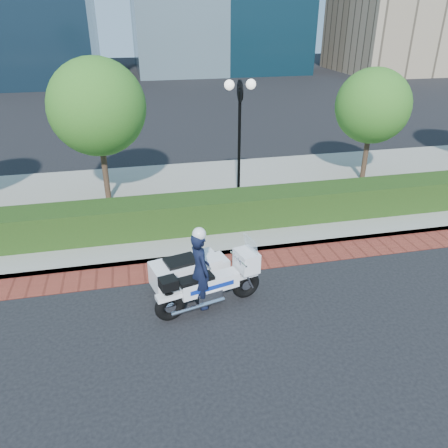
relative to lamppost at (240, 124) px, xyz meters
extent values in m
plane|color=black|center=(-1.00, -5.20, -2.96)|extent=(120.00, 120.00, 0.00)
cube|color=maroon|center=(-1.00, -3.70, -2.95)|extent=(60.00, 1.00, 0.01)
cube|color=gray|center=(-1.00, 0.80, -2.88)|extent=(60.00, 8.00, 0.15)
cube|color=black|center=(-1.00, -1.60, -2.31)|extent=(18.00, 1.20, 1.00)
cylinder|color=black|center=(0.00, 0.00, -2.66)|extent=(0.30, 0.30, 0.30)
cylinder|color=black|center=(0.00, 0.00, -0.81)|extent=(0.10, 0.10, 3.70)
cylinder|color=black|center=(0.00, 0.00, 1.04)|extent=(0.04, 0.70, 0.70)
sphere|color=white|center=(-0.35, 0.00, 1.24)|extent=(0.32, 0.32, 0.32)
sphere|color=white|center=(0.35, 0.00, 1.24)|extent=(0.32, 0.32, 0.32)
cylinder|color=#332319|center=(-4.50, 1.30, -1.72)|extent=(0.20, 0.20, 2.17)
sphere|color=#1E5D17|center=(-4.50, 1.30, 0.48)|extent=(3.20, 3.20, 3.20)
cylinder|color=#332319|center=(5.50, 1.30, -1.85)|extent=(0.20, 0.20, 1.92)
sphere|color=#1E5D17|center=(5.50, 1.30, 0.10)|extent=(2.80, 2.80, 2.80)
torus|color=black|center=(-3.03, -5.77, -2.60)|extent=(0.74, 0.38, 0.71)
torus|color=black|center=(-1.14, -5.29, -2.60)|extent=(0.74, 0.38, 0.71)
cube|color=white|center=(-2.08, -5.53, -2.29)|extent=(1.45, 0.68, 0.37)
cube|color=silver|center=(-2.14, -5.54, -2.55)|extent=(0.68, 0.57, 0.30)
cube|color=white|center=(-1.14, -5.29, -1.93)|extent=(0.57, 0.68, 0.49)
cube|color=silver|center=(-1.03, -5.26, -1.55)|extent=(0.26, 0.56, 0.43)
cube|color=black|center=(-2.40, -5.61, -2.07)|extent=(0.87, 0.51, 0.11)
cube|color=black|center=(-3.03, -5.77, -1.99)|extent=(0.45, 0.43, 0.24)
cube|color=white|center=(-2.52, -4.69, -2.42)|extent=(1.81, 1.14, 0.59)
cube|color=black|center=(-2.62, -4.72, -2.09)|extent=(0.87, 0.71, 0.09)
torus|color=black|center=(-2.75, -4.21, -2.69)|extent=(0.57, 0.30, 0.54)
imported|color=black|center=(-2.29, -5.58, -1.86)|extent=(0.60, 0.77, 1.86)
sphere|color=white|center=(-2.29, -5.58, -0.95)|extent=(0.30, 0.30, 0.30)
camera|label=1|loc=(-3.54, -13.77, 3.38)|focal=35.00mm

